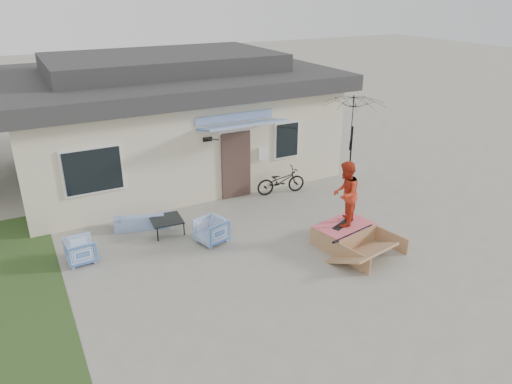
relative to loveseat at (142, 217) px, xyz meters
name	(u,v)px	position (x,y,z in m)	size (l,w,h in m)	color
ground	(281,273)	(2.18, -3.79, -0.29)	(90.00, 90.00, 0.00)	gray
grass_strip	(30,289)	(-3.02, -1.79, -0.29)	(1.40, 8.00, 0.01)	#263F1B
house	(167,115)	(2.18, 4.21, 1.65)	(10.80, 8.49, 4.10)	beige
loveseat	(142,217)	(0.00, 0.00, 0.00)	(1.50, 0.44, 0.59)	#2F61B0
armchair_left	(81,249)	(-1.79, -1.12, 0.05)	(0.66, 0.62, 0.68)	#2F61B0
armchair_right	(211,229)	(1.35, -1.67, 0.06)	(0.69, 0.65, 0.72)	#2F61B0
coffee_table	(167,226)	(0.49, -0.63, -0.09)	(0.81, 0.81, 0.40)	black
bicycle	(281,178)	(4.56, 0.27, 0.22)	(0.56, 1.60, 1.02)	black
patio_umbrella	(352,137)	(6.71, -0.43, 1.46)	(2.15, 2.01, 2.20)	black
skate_ramp	(344,234)	(4.37, -3.26, -0.05)	(1.45, 1.93, 0.48)	#9C704A
skateboard	(343,224)	(4.36, -3.21, 0.21)	(0.80, 0.20, 0.05)	black
skater	(345,193)	(4.36, -3.21, 1.08)	(0.82, 0.63, 1.68)	red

